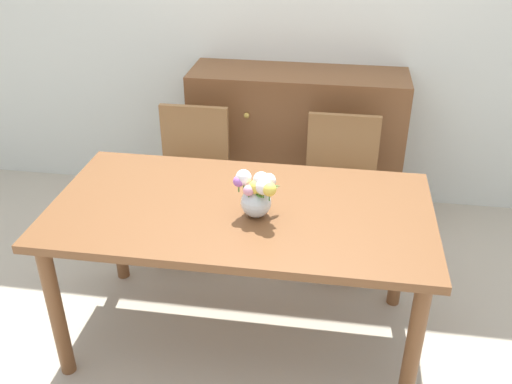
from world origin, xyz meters
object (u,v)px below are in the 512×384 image
dresser (296,144)px  chair_left (192,171)px  dining_table (241,223)px  chair_right (340,182)px  flower_vase (257,193)px

dresser → chair_left: bearing=-137.9°
dining_table → dresser: dresser is taller
dining_table → chair_left: 0.93m
dining_table → chair_left: size_ratio=1.95×
chair_left → dresser: dresser is taller
chair_left → chair_right: same height
dining_table → flower_vase: bearing=-40.8°
dresser → flower_vase: bearing=-92.3°
chair_left → dresser: bearing=-137.9°
chair_right → dresser: (-0.31, 0.53, -0.02)m
flower_vase → dining_table: bearing=139.2°
chair_left → dresser: 0.80m
chair_right → dresser: size_ratio=0.64×
flower_vase → dresser: bearing=87.7°
dining_table → dresser: (0.14, 1.33, -0.19)m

